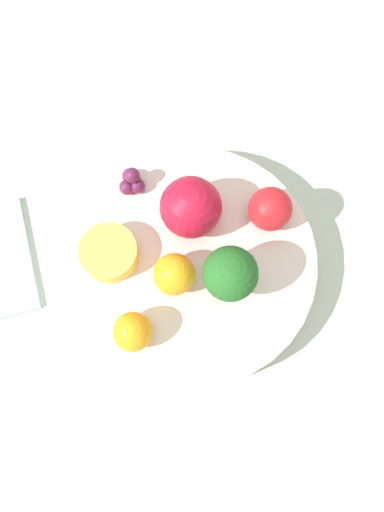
# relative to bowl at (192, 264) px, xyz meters

# --- Properties ---
(ground_plane) EXTENTS (6.00, 6.00, 0.00)m
(ground_plane) POSITION_rel_bowl_xyz_m (0.00, 0.00, -0.04)
(ground_plane) COLOR gray
(table_surface) EXTENTS (1.20, 1.20, 0.02)m
(table_surface) POSITION_rel_bowl_xyz_m (0.00, 0.00, -0.03)
(table_surface) COLOR #B2C6B2
(table_surface) RESTS_ON ground_plane
(bowl) EXTENTS (0.26, 0.26, 0.04)m
(bowl) POSITION_rel_bowl_xyz_m (0.00, 0.00, 0.00)
(bowl) COLOR silver
(bowl) RESTS_ON table_surface
(broccoli) EXTENTS (0.05, 0.05, 0.07)m
(broccoli) POSITION_rel_bowl_xyz_m (0.04, 0.01, 0.06)
(broccoli) COLOR #8CB76B
(broccoli) RESTS_ON bowl
(apple_red) EXTENTS (0.05, 0.05, 0.05)m
(apple_red) POSITION_rel_bowl_xyz_m (0.01, 0.09, 0.04)
(apple_red) COLOR red
(apple_red) RESTS_ON bowl
(apple_green) EXTENTS (0.06, 0.06, 0.06)m
(apple_green) POSITION_rel_bowl_xyz_m (-0.04, 0.03, 0.05)
(apple_green) COLOR #B7142D
(apple_green) RESTS_ON bowl
(orange_front) EXTENTS (0.04, 0.04, 0.04)m
(orange_front) POSITION_rel_bowl_xyz_m (0.03, -0.09, 0.04)
(orange_front) COLOR orange
(orange_front) RESTS_ON bowl
(orange_back) EXTENTS (0.04, 0.04, 0.04)m
(orange_back) POSITION_rel_bowl_xyz_m (0.01, -0.03, 0.04)
(orange_back) COLOR orange
(orange_back) RESTS_ON bowl
(grape_cluster) EXTENTS (0.03, 0.03, 0.03)m
(grape_cluster) POSITION_rel_bowl_xyz_m (-0.10, -0.00, 0.03)
(grape_cluster) COLOR #5B1E42
(grape_cluster) RESTS_ON bowl
(small_cup) EXTENTS (0.06, 0.06, 0.02)m
(small_cup) POSITION_rel_bowl_xyz_m (-0.05, -0.07, 0.03)
(small_cup) COLOR #F4CC4C
(small_cup) RESTS_ON bowl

